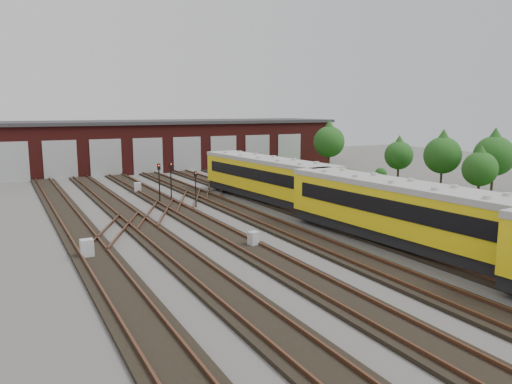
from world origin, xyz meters
name	(u,v)px	position (x,y,z in m)	size (l,w,h in m)	color
ground	(324,233)	(0.00, 0.00, 0.00)	(120.00, 120.00, 0.00)	#494644
track_network	(317,230)	(-0.17, 0.59, 0.11)	(30.40, 70.00, 0.33)	black
maintenance_shed	(150,144)	(-0.01, 39.97, 3.20)	(51.00, 12.50, 6.35)	#4C1413
grass_verge	(423,189)	(19.00, 10.00, 0.03)	(8.00, 55.00, 0.05)	#1F4617
metro_train	(400,211)	(2.00, -4.60, 2.09)	(4.24, 48.82, 3.44)	black
signal_mast_0	(171,177)	(-5.16, 15.36, 2.14)	(0.29, 0.27, 3.36)	black
signal_mast_1	(159,178)	(-6.35, 14.84, 2.15)	(0.28, 0.27, 3.37)	black
signal_mast_2	(196,185)	(-4.23, 11.84, 1.86)	(0.22, 0.20, 2.93)	black
signal_mast_3	(295,175)	(5.91, 12.97, 1.87)	(0.26, 0.25, 2.90)	black
relay_cabinet_0	(87,249)	(-14.41, 1.10, 0.54)	(0.65, 0.54, 1.09)	#B8BABD
relay_cabinet_1	(138,188)	(-6.70, 20.79, 0.51)	(0.61, 0.51, 1.01)	#B8BABD
relay_cabinet_2	(254,240)	(-5.57, -0.95, 0.47)	(0.56, 0.47, 0.93)	#B8BABD
relay_cabinet_3	(222,179)	(3.05, 23.15, 0.45)	(0.53, 0.45, 0.89)	#B8BABD
relay_cabinet_4	(276,174)	(9.69, 23.11, 0.57)	(0.68, 0.57, 1.14)	#B8BABD
tree_0	(329,138)	(19.39, 26.55, 4.21)	(3.96, 3.96, 6.56)	#312616
tree_1	(399,152)	(20.41, 15.10, 3.27)	(3.07, 3.07, 5.09)	#312616
tree_2	(443,151)	(20.38, 9.11, 3.83)	(3.60, 3.60, 5.96)	#312616
tree_3	(480,165)	(18.33, 3.14, 3.15)	(2.96, 2.96, 4.91)	#312616
tree_4	(494,151)	(22.83, 5.26, 3.98)	(3.74, 3.74, 6.20)	#312616
bush_0	(389,182)	(16.00, 11.69, 0.67)	(1.34, 1.34, 1.34)	#1A4914
bush_1	(378,177)	(17.60, 15.15, 0.68)	(1.37, 1.37, 1.37)	#1A4914
bush_2	(381,172)	(20.96, 18.44, 0.69)	(1.38, 1.38, 1.38)	#1A4914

